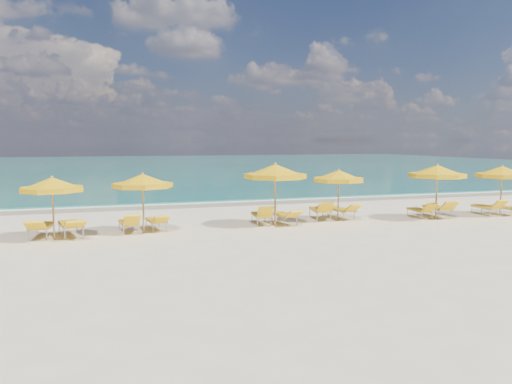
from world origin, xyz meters
name	(u,v)px	position (x,y,z in m)	size (l,w,h in m)	color
ground_plane	(267,226)	(0.00, 0.00, 0.00)	(120.00, 120.00, 0.00)	beige
ocean	(149,166)	(0.00, 48.00, 0.00)	(120.00, 80.00, 0.30)	#126758
wet_sand_band	(223,204)	(0.00, 7.40, 0.00)	(120.00, 2.60, 0.01)	tan
foam_line	(219,202)	(0.00, 8.20, 0.00)	(120.00, 1.20, 0.03)	white
whitecap_near	(103,190)	(-6.00, 17.00, 0.00)	(14.00, 0.36, 0.05)	white
whitecap_far	(266,178)	(8.00, 24.00, 0.00)	(18.00, 0.30, 0.05)	white
umbrella_2	(52,185)	(-7.74, -0.20, 1.84)	(2.73, 2.73, 2.16)	tan
umbrella_3	(143,181)	(-4.73, 0.05, 1.88)	(2.17, 2.17, 2.20)	tan
umbrella_4	(275,172)	(0.33, 0.05, 2.12)	(3.09, 3.09, 2.49)	tan
umbrella_5	(339,176)	(3.26, 0.44, 1.85)	(2.31, 2.31, 2.17)	tan
umbrella_6	(437,172)	(7.41, -0.46, 2.02)	(2.61, 2.61, 2.37)	tan
umbrella_7	(502,172)	(10.83, -0.44, 1.93)	(2.37, 2.37, 2.27)	tan
lounger_2_left	(41,231)	(-8.18, 0.22, 0.23)	(0.82, 2.00, 0.77)	#A5A8AD
lounger_2_right	(71,229)	(-7.21, 0.15, 0.24)	(1.07, 2.18, 0.76)	#A5A8AD
lounger_3_left	(129,227)	(-5.25, 0.30, 0.21)	(0.72, 1.73, 0.79)	#A5A8AD
lounger_3_right	(156,224)	(-4.22, 0.59, 0.20)	(0.76, 1.75, 0.68)	#A5A8AD
lounger_4_left	(261,219)	(-0.08, 0.53, 0.22)	(0.80, 1.81, 0.87)	#A5A8AD
lounger_4_right	(284,219)	(0.83, 0.35, 0.21)	(0.80, 1.87, 0.70)	#A5A8AD
lounger_5_left	(320,214)	(2.71, 1.00, 0.24)	(0.98, 2.02, 0.88)	#A5A8AD
lounger_5_right	(341,213)	(3.70, 0.99, 0.22)	(0.85, 1.89, 0.76)	#A5A8AD
lounger_6_left	(420,213)	(7.04, 0.11, 0.20)	(0.60, 1.59, 0.77)	#A5A8AD
lounger_6_right	(438,211)	(7.91, 0.07, 0.24)	(0.86, 2.01, 0.85)	#A5A8AD
lounger_7_left	(486,210)	(10.36, -0.13, 0.22)	(0.65, 1.76, 0.82)	#A5A8AD
lounger_7_right	(505,210)	(11.26, -0.25, 0.20)	(0.76, 1.67, 0.74)	#A5A8AD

